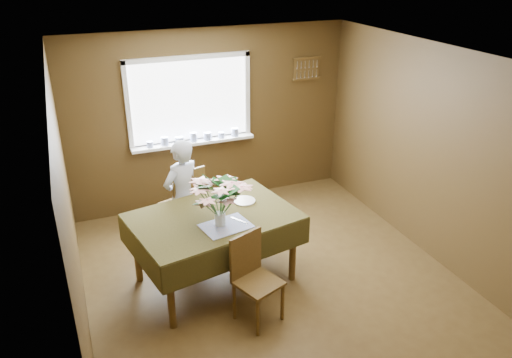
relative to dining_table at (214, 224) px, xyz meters
name	(u,v)px	position (x,y,z in m)	size (l,w,h in m)	color
floor	(274,282)	(0.59, -0.29, -0.73)	(4.50, 4.50, 0.00)	#4E391A
ceiling	(278,59)	(0.59, -0.29, 1.77)	(4.50, 4.50, 0.00)	white
wall_back	(211,119)	(0.59, 1.96, 0.52)	(4.00, 4.00, 0.00)	brown
wall_front	(417,320)	(0.59, -2.54, 0.52)	(4.00, 4.00, 0.00)	brown
wall_left	(70,217)	(-1.41, -0.29, 0.52)	(4.50, 4.50, 0.00)	brown
wall_right	(434,155)	(2.59, -0.29, 0.52)	(4.50, 4.50, 0.00)	brown
window_assembly	(191,116)	(0.29, 1.90, 0.61)	(1.72, 0.20, 1.22)	white
spoon_rack	(307,68)	(2.04, 1.92, 1.12)	(0.44, 0.05, 0.33)	brown
dining_table	(214,224)	(0.00, 0.00, 0.00)	(1.91, 1.47, 0.84)	brown
chair_far	(186,203)	(-0.09, 0.91, -0.17)	(0.56, 0.56, 1.04)	brown
chair_near	(253,274)	(0.17, -0.71, -0.22)	(0.51, 0.51, 0.93)	brown
seated_woman	(183,197)	(-0.15, 0.77, -0.01)	(0.53, 0.35, 1.44)	white
flower_bouquet	(219,198)	(0.00, -0.22, 0.42)	(0.57, 0.57, 0.49)	white
side_plate	(244,201)	(0.42, 0.19, 0.11)	(0.25, 0.25, 0.01)	white
table_knife	(239,220)	(0.21, -0.21, 0.11)	(0.02, 0.22, 0.00)	silver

